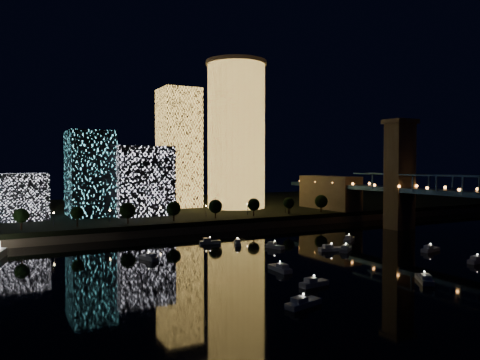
# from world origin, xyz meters

# --- Properties ---
(ground) EXTENTS (520.00, 520.00, 0.00)m
(ground) POSITION_xyz_m (0.00, 0.00, 0.00)
(ground) COLOR black
(ground) RESTS_ON ground
(far_bank) EXTENTS (420.00, 160.00, 5.00)m
(far_bank) POSITION_xyz_m (0.00, 160.00, 2.50)
(far_bank) COLOR black
(far_bank) RESTS_ON ground
(seawall) EXTENTS (420.00, 6.00, 3.00)m
(seawall) POSITION_xyz_m (0.00, 82.00, 1.50)
(seawall) COLOR #6B5E4C
(seawall) RESTS_ON ground
(tower_cylindrical) EXTENTS (34.00, 34.00, 81.93)m
(tower_cylindrical) POSITION_xyz_m (22.13, 128.99, 46.09)
(tower_cylindrical) COLOR #FFBF51
(tower_cylindrical) RESTS_ON far_bank
(tower_rectangular) EXTENTS (21.27, 21.27, 67.66)m
(tower_rectangular) POSITION_xyz_m (-4.15, 149.75, 38.83)
(tower_rectangular) COLOR #FFBF51
(tower_rectangular) RESTS_ON far_bank
(midrise_blocks) EXTENTS (95.97, 31.92, 40.36)m
(midrise_blocks) POSITION_xyz_m (-63.17, 123.30, 21.50)
(midrise_blocks) COLOR white
(midrise_blocks) RESTS_ON far_bank
(motorboats) EXTENTS (95.25, 83.29, 2.78)m
(motorboats) POSITION_xyz_m (-9.78, 12.24, 0.81)
(motorboats) COLOR silver
(motorboats) RESTS_ON ground
(esplanade_trees) EXTENTS (166.25, 6.65, 8.82)m
(esplanade_trees) POSITION_xyz_m (-25.08, 88.00, 10.47)
(esplanade_trees) COLOR black
(esplanade_trees) RESTS_ON far_bank
(street_lamps) EXTENTS (132.70, 0.70, 5.65)m
(street_lamps) POSITION_xyz_m (-34.00, 94.00, 9.02)
(street_lamps) COLOR black
(street_lamps) RESTS_ON far_bank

